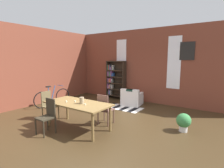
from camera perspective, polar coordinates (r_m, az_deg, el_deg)
The scene contains 19 objects.
ground_plane at distance 5.63m, azimuth -4.52°, elevation -12.85°, with size 9.62×9.62×0.00m, color #3D2D19.
back_wall_brick at distance 8.27m, azimuth 11.01°, elevation 5.82°, with size 8.40×0.12×3.37m, color brown.
left_wall_brick at distance 8.17m, azimuth -25.63°, elevation 5.12°, with size 0.12×7.91×3.37m, color brown.
window_pane_0 at distance 8.81m, azimuth 3.07°, elevation 7.21°, with size 0.55×0.02×2.19m, color white.
window_pane_1 at distance 7.77m, azimuth 19.66°, elevation 6.57°, with size 0.55×0.02×2.19m, color white.
dining_table at distance 5.15m, azimuth -11.20°, elevation -6.92°, with size 1.98×0.94×0.77m.
vase_on_table at distance 4.99m, azimuth -9.87°, elevation -5.32°, with size 0.13×0.13×0.18m, color #998466.
tealight_candle_0 at distance 4.85m, azimuth -8.80°, elevation -6.61°, with size 0.04×0.04×0.03m, color silver.
tealight_candle_1 at distance 5.25m, azimuth -14.74°, elevation -5.55°, with size 0.04×0.04×0.05m, color silver.
tealight_candle_2 at distance 5.24m, azimuth -11.98°, elevation -5.55°, with size 0.04×0.04×0.04m, color silver.
dining_chair_near_left at distance 5.11m, azimuth -20.39°, elevation -9.48°, with size 0.40×0.40×0.95m.
dining_chair_head_left at distance 6.22m, azimuth -20.04°, elevation -6.30°, with size 0.44×0.44×0.95m.
dining_chair_far_right at distance 5.41m, azimuth -2.41°, elevation -7.95°, with size 0.43×0.43×0.95m.
bookshelf_tall at distance 8.87m, azimuth 0.91°, elevation 1.59°, with size 1.02×0.31×1.91m.
armchair_white at distance 7.69m, azimuth 6.51°, elevation -4.86°, with size 0.91×0.91×0.75m.
bicycle_second at distance 8.01m, azimuth -18.88°, elevation -4.21°, with size 0.44×1.71×0.90m.
potted_plant_by_shelf at distance 5.36m, azimuth 22.41°, elevation -11.26°, with size 0.40×0.40×0.52m.
striped_rug at distance 7.33m, azimuth 3.72°, elevation -7.71°, with size 1.53×0.83×0.01m.
framed_picture at distance 7.65m, azimuth 23.42°, elevation 9.89°, with size 0.56×0.03×0.72m, color black.
Camera 1 is at (3.33, -4.05, 2.04)m, focal length 27.90 mm.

